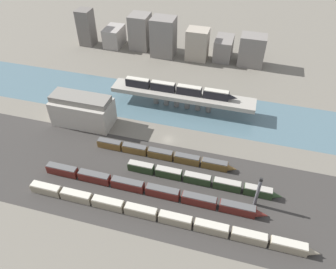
{
  "coord_description": "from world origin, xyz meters",
  "views": [
    {
      "loc": [
        26.5,
        -95.74,
        89.05
      ],
      "look_at": [
        0.0,
        -0.22,
        3.02
      ],
      "focal_mm": 35.0,
      "sensor_mm": 36.0,
      "label": 1
    }
  ],
  "objects": [
    {
      "name": "city_block_tall",
      "position": [
        11.09,
        75.97,
        5.82
      ],
      "size": [
        9.56,
        15.55,
        11.64
      ],
      "primitive_type": "cube",
      "color": "slate",
      "rests_on": "ground"
    },
    {
      "name": "city_block_right",
      "position": [
        -22.2,
        70.33,
        10.81
      ],
      "size": [
        12.97,
        11.08,
        21.61
      ],
      "primitive_type": "cube",
      "color": "slate",
      "rests_on": "ground"
    },
    {
      "name": "river_water",
      "position": [
        0.0,
        23.57,
        0.0
      ],
      "size": [
        320.0,
        29.68,
        0.01
      ],
      "primitive_type": "cube",
      "color": "#47606B",
      "rests_on": "ground"
    },
    {
      "name": "train_yard_near",
      "position": [
        8.33,
        -37.35,
        1.75
      ],
      "size": [
        94.21,
        2.82,
        3.57
      ],
      "color": "gray",
      "rests_on": "ground"
    },
    {
      "name": "train_yard_far",
      "position": [
        17.09,
        -19.02,
        1.76
      ],
      "size": [
        54.87,
        2.68,
        3.59
      ],
      "color": "#23381E",
      "rests_on": "ground"
    },
    {
      "name": "railbed_yard",
      "position": [
        0.0,
        -24.0,
        0.0
      ],
      "size": [
        280.0,
        42.0,
        0.01
      ],
      "primitive_type": "cube",
      "color": "#33302D",
      "rests_on": "ground"
    },
    {
      "name": "train_on_bridge",
      "position": [
        -1.76,
        23.57,
        9.54
      ],
      "size": [
        50.75,
        2.77,
        4.04
      ],
      "color": "black",
      "rests_on": "bridge"
    },
    {
      "name": "city_block_low",
      "position": [
        26.58,
        72.22,
        8.32
      ],
      "size": [
        13.38,
        9.93,
        16.64
      ],
      "primitive_type": "cube",
      "color": "slate",
      "rests_on": "ground"
    },
    {
      "name": "bridge",
      "position": [
        0.0,
        23.57,
        6.06
      ],
      "size": [
        64.81,
        9.18,
        7.56
      ],
      "color": "gray",
      "rests_on": "ground"
    },
    {
      "name": "city_block_far_right",
      "position": [
        -2.96,
        70.89,
        8.59
      ],
      "size": [
        11.84,
        9.49,
        17.18
      ],
      "primitive_type": "cube",
      "color": "gray",
      "rests_on": "ground"
    },
    {
      "name": "signal_tower",
      "position": [
        36.33,
        -23.44,
        6.25
      ],
      "size": [
        1.06,
        1.06,
        12.92
      ],
      "color": "#4C4C51",
      "rests_on": "ground"
    },
    {
      "name": "train_yard_outer",
      "position": [
        0.99,
        -10.47,
        1.7
      ],
      "size": [
        54.72,
        2.65,
        3.47
      ],
      "color": "brown",
      "rests_on": "ground"
    },
    {
      "name": "warehouse_building",
      "position": [
        -37.87,
        1.44,
        6.43
      ],
      "size": [
        25.28,
        11.96,
        13.53
      ],
      "color": "#9E998E",
      "rests_on": "ground"
    },
    {
      "name": "ground_plane",
      "position": [
        0.0,
        0.0,
        0.0
      ],
      "size": [
        400.0,
        400.0,
        0.0
      ],
      "primitive_type": "plane",
      "color": "#666056"
    },
    {
      "name": "city_block_center",
      "position": [
        -37.75,
        75.48,
        9.95
      ],
      "size": [
        10.95,
        11.83,
        19.9
      ],
      "primitive_type": "cube",
      "color": "slate",
      "rests_on": "ground"
    },
    {
      "name": "city_block_far_left",
      "position": [
        -70.12,
        71.83,
        10.4
      ],
      "size": [
        8.12,
        8.85,
        20.8
      ],
      "primitive_type": "cube",
      "color": "#605B56",
      "rests_on": "ground"
    },
    {
      "name": "city_block_left",
      "position": [
        -53.94,
        74.35,
        5.52
      ],
      "size": [
        9.56,
        14.38,
        11.05
      ],
      "primitive_type": "cube",
      "color": "gray",
      "rests_on": "ground"
    },
    {
      "name": "train_yard_mid",
      "position": [
        0.92,
        -28.06,
        1.83
      ],
      "size": [
        78.64,
        2.83,
        3.72
      ],
      "color": "#5B1E19",
      "rests_on": "ground"
    }
  ]
}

